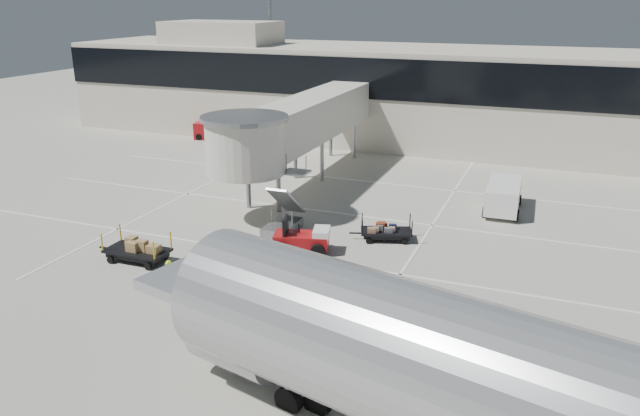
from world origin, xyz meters
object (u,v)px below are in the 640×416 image
(box_cart_far, at_px, (137,251))
(ground_worker, at_px, (170,279))
(aircraft, at_px, (481,386))
(box_cart_near, at_px, (244,280))
(suitcase_cart, at_px, (385,232))
(belt_loader, at_px, (217,131))
(baggage_tug, at_px, (303,240))
(minivan, at_px, (504,194))

(box_cart_far, height_order, ground_worker, ground_worker)
(box_cart_far, bearing_deg, aircraft, -27.39)
(box_cart_near, bearing_deg, ground_worker, -161.50)
(suitcase_cart, height_order, belt_loader, belt_loader)
(box_cart_near, xyz_separation_m, box_cart_far, (-6.32, 0.88, 0.04))
(box_cart_near, bearing_deg, suitcase_cart, 46.73)
(baggage_tug, xyz_separation_m, ground_worker, (-3.25, -6.69, 0.19))
(suitcase_cart, relative_size, ground_worker, 1.96)
(baggage_tug, relative_size, minivan, 0.65)
(box_cart_far, xyz_separation_m, minivan, (15.59, 14.35, 0.49))
(baggage_tug, relative_size, ground_worker, 1.77)
(suitcase_cart, relative_size, box_cart_far, 0.87)
(minivan, height_order, aircraft, aircraft)
(box_cart_near, bearing_deg, baggage_tug, 66.12)
(suitcase_cart, distance_m, ground_worker, 11.77)
(box_cart_near, bearing_deg, box_cart_far, 155.97)
(aircraft, bearing_deg, box_cart_near, 158.50)
(suitcase_cart, xyz_separation_m, box_cart_far, (-10.39, -7.05, 0.08))
(baggage_tug, bearing_deg, box_cart_far, -165.77)
(aircraft, bearing_deg, suitcase_cart, 127.67)
(baggage_tug, relative_size, belt_loader, 0.71)
(box_cart_near, distance_m, aircraft, 13.71)
(box_cart_near, relative_size, aircraft, 0.17)
(minivan, bearing_deg, aircraft, -87.77)
(suitcase_cart, bearing_deg, belt_loader, 120.25)
(minivan, distance_m, belt_loader, 28.17)
(box_cart_far, distance_m, aircraft, 19.52)
(baggage_tug, distance_m, belt_loader, 27.37)
(suitcase_cart, xyz_separation_m, ground_worker, (-6.65, -9.71, 0.38))
(baggage_tug, relative_size, box_cart_far, 0.79)
(box_cart_far, bearing_deg, minivan, 41.94)
(suitcase_cart, distance_m, belt_loader, 27.58)
(box_cart_near, xyz_separation_m, belt_loader, (-16.74, 26.03, 0.23))
(box_cart_far, height_order, belt_loader, belt_loader)
(box_cart_near, bearing_deg, aircraft, -51.58)
(belt_loader, bearing_deg, box_cart_far, -80.07)
(box_cart_near, distance_m, belt_loader, 30.95)
(minivan, xyz_separation_m, aircraft, (1.71, -23.05, 1.93))
(ground_worker, distance_m, aircraft, 15.00)
(baggage_tug, bearing_deg, minivan, 34.45)
(suitcase_cart, bearing_deg, aircraft, -85.04)
(baggage_tug, bearing_deg, belt_loader, 113.77)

